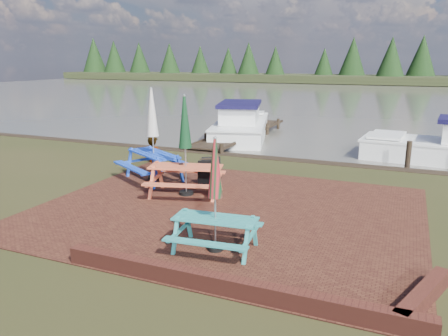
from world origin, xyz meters
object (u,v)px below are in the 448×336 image
object	(u,v)px
jetty	(241,133)
person	(153,136)
picnic_table_red	(186,161)
boat_jetty	(241,126)
picnic_table_teal	(215,213)
chalkboard	(209,173)
picnic_table_blue	(153,149)

from	to	relation	value
jetty	person	world-z (taller)	person
picnic_table_red	boat_jetty	world-z (taller)	picnic_table_red
picnic_table_teal	picnic_table_red	bearing A→B (deg)	120.99
person	picnic_table_teal	bearing A→B (deg)	138.13
person	boat_jetty	bearing A→B (deg)	-88.22
chalkboard	person	distance (m)	3.87
picnic_table_teal	picnic_table_red	distance (m)	3.64
picnic_table_blue	picnic_table_red	bearing A→B (deg)	-1.35
picnic_table_red	boat_jetty	distance (m)	10.16
picnic_table_red	chalkboard	bearing A→B (deg)	55.43
picnic_table_red	jetty	distance (m)	9.78
chalkboard	person	world-z (taller)	person
picnic_table_red	boat_jetty	size ratio (longest dim) A/B	0.37
picnic_table_blue	person	distance (m)	2.34
picnic_table_teal	person	world-z (taller)	picnic_table_teal
picnic_table_teal	picnic_table_red	size ratio (longest dim) A/B	0.82
picnic_table_blue	person	bearing A→B (deg)	152.88
picnic_table_teal	jetty	xyz separation A→B (m)	(-4.17, 12.47, -0.66)
picnic_table_red	boat_jetty	bearing A→B (deg)	87.55
chalkboard	jetty	bearing A→B (deg)	71.84
jetty	picnic_table_blue	bearing A→B (deg)	-87.38
picnic_table_teal	chalkboard	world-z (taller)	picnic_table_teal
picnic_table_red	chalkboard	xyz separation A→B (m)	(0.31, 0.84, -0.49)
picnic_table_teal	chalkboard	xyz separation A→B (m)	(-1.86, 3.77, -0.32)
person	picnic_table_blue	bearing A→B (deg)	130.05
picnic_table_blue	jetty	xyz separation A→B (m)	(-0.39, 8.53, -0.85)
picnic_table_blue	person	size ratio (longest dim) A/B	1.43
picnic_table_red	picnic_table_blue	distance (m)	1.91
picnic_table_blue	chalkboard	distance (m)	2.00
picnic_table_teal	boat_jetty	world-z (taller)	picnic_table_teal
jetty	person	distance (m)	6.66
chalkboard	boat_jetty	distance (m)	9.39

